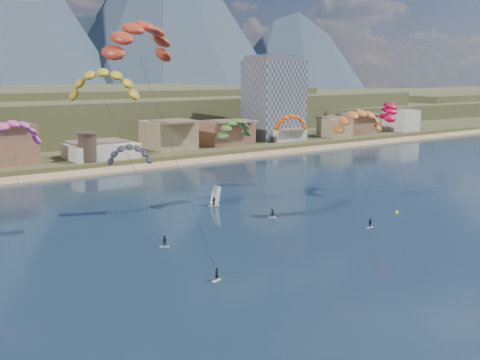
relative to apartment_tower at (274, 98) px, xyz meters
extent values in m
plane|color=#0D2231|center=(-85.00, -128.00, -17.82)|extent=(2400.00, 2400.00, 0.00)
cube|color=tan|center=(-85.00, -22.00, -17.57)|extent=(2200.00, 12.00, 0.90)
cube|color=brown|center=(-45.00, 92.00, -8.32)|extent=(320.00, 150.00, 15.00)
cube|color=brown|center=(175.00, 77.00, -11.82)|extent=(240.00, 120.00, 8.00)
cube|color=brown|center=(275.00, 102.00, -9.82)|extent=(260.00, 140.00, 12.00)
cone|color=#2E3C4D|center=(315.00, 672.00, 129.18)|extent=(380.00, 380.00, 290.00)
cone|color=#2E3C4D|center=(595.00, 682.00, 109.18)|extent=(340.00, 340.00, 250.00)
cone|color=#2E3C4D|center=(815.00, 692.00, 94.18)|extent=(320.00, 320.00, 220.00)
cube|color=gray|center=(0.00, 0.00, -0.82)|extent=(20.00, 16.00, 30.00)
cube|color=#59595E|center=(0.00, 0.00, 15.18)|extent=(18.00, 14.40, 2.00)
cylinder|color=#47382D|center=(-80.00, -14.00, -11.82)|extent=(5.20, 5.20, 8.00)
cylinder|color=#47382D|center=(-80.00, -14.00, -7.52)|extent=(5.82, 5.82, 0.60)
cube|color=silver|center=(-98.39, -109.36, -17.77)|extent=(1.53, 0.90, 0.10)
imported|color=black|center=(-98.39, -109.36, -16.88)|extent=(0.72, 0.59, 1.69)
cylinder|color=#262626|center=(-100.47, -103.17, -2.74)|extent=(0.05, 0.05, 30.89)
cube|color=silver|center=(-97.12, -92.38, -17.77)|extent=(1.56, 1.09, 0.10)
imported|color=black|center=(-97.12, -92.38, -16.84)|extent=(1.06, 0.97, 1.75)
cylinder|color=#262626|center=(-99.03, -86.17, -5.76)|extent=(0.05, 0.05, 25.46)
cube|color=silver|center=(-61.98, -103.68, -17.77)|extent=(1.38, 0.42, 0.09)
imported|color=black|center=(-61.98, -103.68, -16.94)|extent=(0.93, 0.39, 1.58)
cylinder|color=#262626|center=(-59.49, -99.58, -9.21)|extent=(0.05, 0.05, 17.98)
cube|color=silver|center=(-71.70, -88.08, -17.77)|extent=(1.40, 1.02, 0.09)
imported|color=black|center=(-71.70, -88.08, -16.94)|extent=(1.18, 1.01, 1.58)
cylinder|color=#262626|center=(-71.62, -81.73, -10.17)|extent=(0.05, 0.05, 18.38)
cylinder|color=#262626|center=(-113.83, -75.99, -9.99)|extent=(0.04, 0.04, 17.05)
cylinder|color=#262626|center=(-92.26, -73.74, -12.68)|extent=(0.04, 0.04, 12.57)
cylinder|color=#262626|center=(-48.02, -69.60, -10.76)|extent=(0.04, 0.04, 15.72)
cylinder|color=#262626|center=(-35.90, -88.86, -9.31)|extent=(0.04, 0.04, 18.26)
cube|color=silver|center=(-75.61, -73.65, -17.76)|extent=(2.39, 1.60, 0.12)
imported|color=black|center=(-75.61, -73.65, -16.87)|extent=(0.97, 0.83, 1.67)
cube|color=white|center=(-75.22, -73.65, -15.67)|extent=(1.89, 2.66, 3.99)
sphere|color=#FFF41A|center=(-49.52, -99.59, -17.70)|extent=(0.70, 0.70, 0.70)
camera|label=1|loc=(-136.28, -167.47, 9.02)|focal=41.41mm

